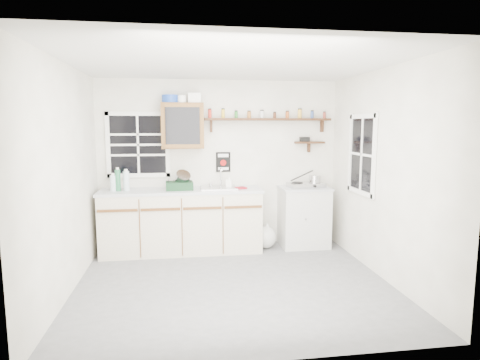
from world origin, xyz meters
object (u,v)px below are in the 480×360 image
right_cabinet (304,216)px  hotplate (306,185)px  spice_shelf (268,119)px  dish_rack (180,183)px  main_cabinet (182,221)px  upper_cabinet (183,126)px

right_cabinet → hotplate: hotplate is taller
right_cabinet → hotplate: bearing=-46.8°
spice_shelf → dish_rack: size_ratio=4.86×
main_cabinet → spice_shelf: bearing=9.3°
right_cabinet → dish_rack: bearing=-178.8°
main_cabinet → hotplate: hotplate is taller
hotplate → upper_cabinet: bearing=168.5°
spice_shelf → dish_rack: bearing=-170.2°
right_cabinet → upper_cabinet: upper_cabinet is taller
upper_cabinet → hotplate: bearing=-4.4°
right_cabinet → main_cabinet: bearing=-179.2°
main_cabinet → spice_shelf: size_ratio=1.21×
right_cabinet → upper_cabinet: bearing=176.2°
right_cabinet → dish_rack: 1.93m
main_cabinet → hotplate: 1.92m
main_cabinet → dish_rack: (-0.01, -0.01, 0.55)m
right_cabinet → dish_rack: (-1.85, -0.04, 0.56)m
dish_rack → right_cabinet: bearing=-1.3°
right_cabinet → hotplate: (0.02, -0.02, 0.49)m
main_cabinet → hotplate: size_ratio=4.09×
spice_shelf → dish_rack: 1.62m
spice_shelf → hotplate: bearing=-20.7°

